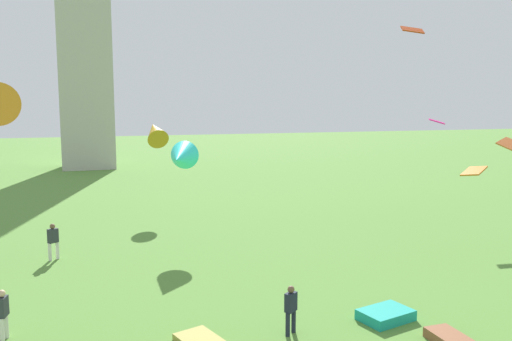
# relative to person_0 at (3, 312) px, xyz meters

# --- Properties ---
(person_0) EXTENTS (0.34, 0.51, 1.67)m
(person_0) POSITION_rel_person_0_xyz_m (0.00, 0.00, 0.00)
(person_0) COLOR silver
(person_0) RESTS_ON ground_plane
(person_1) EXTENTS (0.49, 0.45, 1.64)m
(person_1) POSITION_rel_person_0_xyz_m (8.86, -2.50, -0.02)
(person_1) COLOR #1E2333
(person_1) RESTS_ON ground_plane
(person_3) EXTENTS (0.54, 0.48, 1.79)m
(person_3) POSITION_rel_person_0_xyz_m (1.07, 8.76, 0.07)
(person_3) COLOR silver
(person_3) RESTS_ON ground_plane
(kite_flying_1) EXTENTS (1.16, 1.05, 0.37)m
(kite_flying_1) POSITION_rel_person_0_xyz_m (23.51, 9.47, 5.50)
(kite_flying_1) COLOR #E81A80
(kite_flying_2) EXTENTS (1.47, 1.36, 0.45)m
(kite_flying_2) POSITION_rel_person_0_xyz_m (19.82, 1.88, 3.48)
(kite_flying_2) COLOR #C86812
(kite_flying_3) EXTENTS (1.62, 2.39, 1.82)m
(kite_flying_3) POSITION_rel_person_0_xyz_m (-0.10, 2.91, 6.40)
(kite_flying_3) COLOR orange
(kite_flying_4) EXTENTS (2.28, 2.64, 1.61)m
(kite_flying_4) POSITION_rel_person_0_xyz_m (7.49, 9.52, 3.77)
(kite_flying_4) COLOR #2CEAE5
(kite_flying_7) EXTENTS (1.85, 1.47, 0.73)m
(kite_flying_7) POSITION_rel_person_0_xyz_m (25.15, 14.70, 11.81)
(kite_flying_7) COLOR #B9340A
(kite_flying_8) EXTENTS (1.67, 2.63, 2.27)m
(kite_flying_8) POSITION_rel_person_0_xyz_m (7.51, 19.45, 4.64)
(kite_flying_8) COLOR #B9891A
(kite_bundle_0) EXTENTS (1.55, 1.86, 0.21)m
(kite_bundle_0) POSITION_rel_person_0_xyz_m (5.88, -2.26, -0.84)
(kite_bundle_0) COLOR olive
(kite_bundle_0) RESTS_ON ground_plane
(kite_bundle_1) EXTENTS (2.00, 1.61, 0.37)m
(kite_bundle_1) POSITION_rel_person_0_xyz_m (12.44, -2.52, -0.76)
(kite_bundle_1) COLOR teal
(kite_bundle_1) RESTS_ON ground_plane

